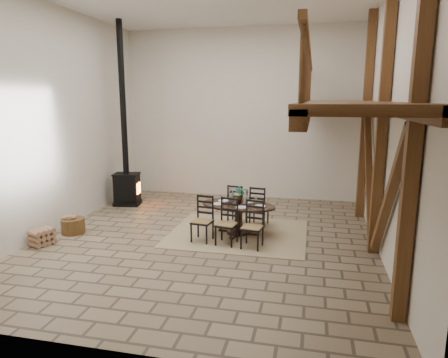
% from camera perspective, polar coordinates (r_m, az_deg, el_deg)
% --- Properties ---
extents(ground, '(8.00, 8.00, 0.00)m').
position_cam_1_polar(ground, '(8.69, -2.51, -8.54)').
color(ground, gray).
rests_on(ground, ground).
extents(room_shell, '(7.02, 8.02, 5.01)m').
position_cam_1_polar(room_shell, '(7.94, 5.79, 11.73)').
color(room_shell, silver).
rests_on(room_shell, ground).
extents(rug, '(3.00, 2.50, 0.02)m').
position_cam_1_polar(rug, '(9.00, 2.01, -7.76)').
color(rug, tan).
rests_on(rug, ground).
extents(dining_table, '(1.79, 2.00, 1.07)m').
position_cam_1_polar(dining_table, '(8.79, 1.82, -5.65)').
color(dining_table, black).
rests_on(dining_table, ground).
extents(wood_stove, '(0.78, 0.64, 5.00)m').
position_cam_1_polar(wood_stove, '(11.46, -13.82, 1.80)').
color(wood_stove, black).
rests_on(wood_stove, ground).
extents(log_basket, '(0.51, 0.51, 0.43)m').
position_cam_1_polar(log_basket, '(9.60, -20.76, -6.17)').
color(log_basket, brown).
rests_on(log_basket, ground).
extents(log_stack, '(0.47, 0.54, 0.34)m').
position_cam_1_polar(log_stack, '(9.08, -24.57, -7.56)').
color(log_stack, tan).
rests_on(log_stack, ground).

